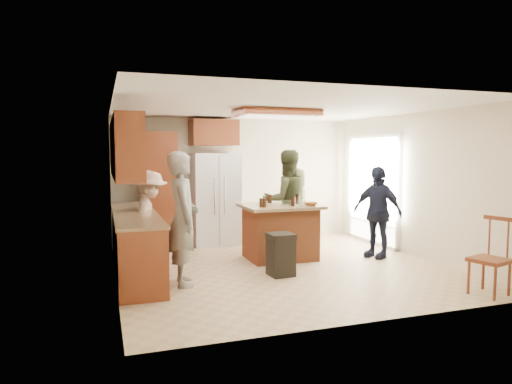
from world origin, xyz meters
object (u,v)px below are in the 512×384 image
object	(u,v)px
person_front_left	(183,219)
person_counter	(149,219)
refrigerator	(215,199)
spindle_chair	(490,260)
person_behind_left	(287,201)
person_behind_right	(295,208)
person_side_right	(377,212)
kitchen_island	(280,231)
trash_bin	(281,254)

from	to	relation	value
person_front_left	person_counter	bearing A→B (deg)	20.69
person_counter	refrigerator	xyz separation A→B (m)	(1.41, 1.47, 0.13)
refrigerator	spindle_chair	xyz separation A→B (m)	(2.56, -4.28, -0.45)
person_behind_left	person_behind_right	xyz separation A→B (m)	(0.29, 0.27, -0.17)
person_side_right	person_counter	distance (m)	3.83
person_behind_right	person_side_right	bearing A→B (deg)	102.12
person_behind_right	refrigerator	distance (m)	1.59
person_side_right	kitchen_island	size ratio (longest dim) A/B	1.24
person_front_left	trash_bin	bearing A→B (deg)	-87.78
person_counter	spindle_chair	world-z (taller)	person_counter
person_behind_left	person_counter	size ratio (longest dim) A/B	1.21
person_side_right	spindle_chair	bearing A→B (deg)	-20.03
spindle_chair	person_front_left	bearing A→B (deg)	154.65
kitchen_island	person_side_right	bearing A→B (deg)	-14.77
person_behind_right	refrigerator	bearing A→B (deg)	-56.80
person_front_left	person_side_right	xyz separation A→B (m)	(3.45, 0.55, -0.12)
person_front_left	spindle_chair	distance (m)	4.05
person_counter	spindle_chair	xyz separation A→B (m)	(3.98, -2.81, -0.31)
person_side_right	kitchen_island	distance (m)	1.71
person_counter	person_front_left	bearing A→B (deg)	-154.53
person_counter	trash_bin	world-z (taller)	person_counter
person_behind_right	kitchen_island	distance (m)	1.05
person_front_left	trash_bin	distance (m)	1.56
person_front_left	refrigerator	size ratio (longest dim) A/B	1.02
person_counter	trash_bin	xyz separation A→B (m)	(1.78, -1.11, -0.45)
kitchen_island	trash_bin	world-z (taller)	kitchen_island
person_behind_right	refrigerator	xyz separation A→B (m)	(-1.38, 0.78, 0.14)
refrigerator	person_behind_left	bearing A→B (deg)	-44.02
person_counter	refrigerator	bearing A→B (deg)	-35.96
person_side_right	refrigerator	bearing A→B (deg)	-154.64
person_front_left	trash_bin	xyz separation A→B (m)	(1.44, -0.02, -0.60)
person_front_left	person_behind_right	world-z (taller)	person_front_left
person_behind_left	person_side_right	size ratio (longest dim) A/B	1.18
person_behind_right	person_side_right	xyz separation A→B (m)	(1.00, -1.22, 0.03)
person_behind_left	refrigerator	size ratio (longest dim) A/B	1.03
refrigerator	person_front_left	bearing A→B (deg)	-112.69
refrigerator	person_counter	bearing A→B (deg)	-133.85
person_side_right	person_counter	world-z (taller)	person_side_right
person_behind_left	trash_bin	distance (m)	1.79
person_front_left	trash_bin	world-z (taller)	person_front_left
refrigerator	spindle_chair	world-z (taller)	refrigerator
trash_bin	spindle_chair	size ratio (longest dim) A/B	0.63
person_behind_left	trash_bin	bearing A→B (deg)	67.50
refrigerator	person_side_right	bearing A→B (deg)	-40.05
person_counter	refrigerator	distance (m)	2.04
person_front_left	person_counter	distance (m)	1.15
person_front_left	trash_bin	size ratio (longest dim) A/B	2.91
person_behind_right	spindle_chair	xyz separation A→B (m)	(1.19, -3.50, -0.31)
person_front_left	person_side_right	size ratio (longest dim) A/B	1.16
person_behind_right	person_side_right	world-z (taller)	person_side_right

